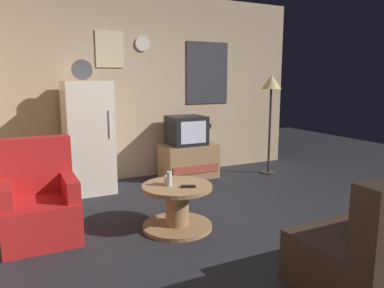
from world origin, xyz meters
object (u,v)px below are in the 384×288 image
Objects in this scene: tv_stand at (189,161)px; coffee_table at (177,207)px; standing_lamp at (271,90)px; remote_control at (188,186)px; armchair at (39,204)px; wine_glass at (169,179)px; fridge at (88,137)px; mug_ceramic_white at (168,180)px; crt_tv at (186,130)px.

coffee_table is (-0.98, -1.75, -0.03)m from tv_stand.
standing_lamp is 2.21× the size of coffee_table.
remote_control is 0.16× the size of armchair.
standing_lamp is 2.85m from wine_glass.
wine_glass is (-1.06, -1.74, 0.27)m from tv_stand.
fridge is 1.77m from wine_glass.
remote_control is (0.06, -0.13, 0.24)m from coffee_table.
coffee_table is at bearing -72.09° from fridge.
tv_stand is (1.53, 0.05, -0.49)m from fridge.
tv_stand is at bearing 58.62° from wine_glass.
armchair is at bearing -119.11° from fridge.
armchair is at bearing 162.70° from wine_glass.
wine_glass is at bearing 177.98° from coffee_table.
fridge is at bearing 107.91° from coffee_table.
wine_glass reaches higher than tv_stand.
fridge is 1.11× the size of standing_lamp.
wine_glass is at bearing -102.33° from mug_ceramic_white.
standing_lamp is 2.82m from mug_ceramic_white.
mug_ceramic_white is 0.09× the size of armchair.
remote_control is at bearing -55.68° from mug_ceramic_white.
tv_stand is 5.60× the size of remote_control.
fridge reaches higher than wine_glass.
crt_tv is at bearing -178.61° from tv_stand.
crt_tv is at bearing 31.63° from armchair.
wine_glass is at bearing -120.45° from crt_tv.
mug_ceramic_white is 0.60× the size of remote_control.
coffee_table is 1.34m from armchair.
mug_ceramic_white is at bearing -121.99° from tv_stand.
crt_tv is at bearing 59.55° from wine_glass.
crt_tv is 0.56× the size of armchair.
tv_stand is at bearing 1.87° from fridge.
fridge is 1.86m from coffee_table.
armchair is at bearing -148.80° from tv_stand.
mug_ceramic_white reaches higher than remote_control.
fridge is 11.80× the size of remote_control.
remote_control is (0.15, -0.13, -0.06)m from wine_glass.
tv_stand is 5.60× the size of wine_glass.
crt_tv is at bearing 165.04° from standing_lamp.
crt_tv is (-0.04, -0.00, 0.48)m from tv_stand.
crt_tv is 2.05m from coffee_table.
fridge reaches higher than armchair.
coffee_table is at bearing 137.89° from remote_control.
wine_glass reaches higher than coffee_table.
mug_ceramic_white is at bearing -14.36° from armchair.
remote_control is at bearing -115.07° from crt_tv.
tv_stand is at bearing 31.20° from armchair.
armchair is (-1.20, 0.37, -0.20)m from wine_glass.
standing_lamp is at bearing 31.61° from coffee_table.
wine_glass is 0.07m from mug_ceramic_white.
crt_tv reaches higher than tv_stand.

